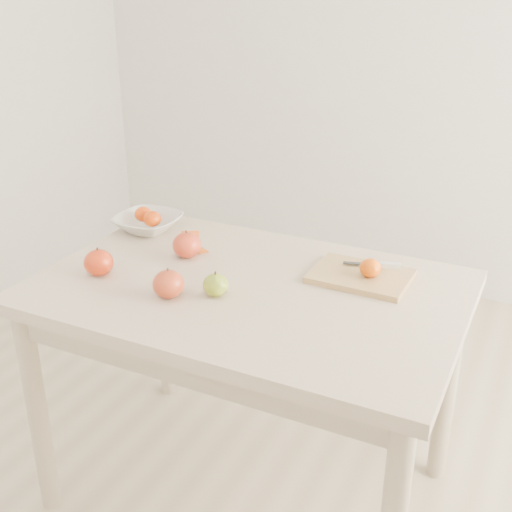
% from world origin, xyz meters
% --- Properties ---
extents(ground, '(3.50, 3.50, 0.00)m').
position_xyz_m(ground, '(0.00, 0.00, 0.00)').
color(ground, '#C6B293').
rests_on(ground, ground).
extents(table, '(1.20, 0.80, 0.75)m').
position_xyz_m(table, '(0.00, 0.00, 0.65)').
color(table, beige).
rests_on(table, ground).
extents(cutting_board, '(0.28, 0.21, 0.02)m').
position_xyz_m(cutting_board, '(0.28, 0.18, 0.76)').
color(cutting_board, tan).
rests_on(cutting_board, table).
extents(board_tangerine, '(0.06, 0.06, 0.05)m').
position_xyz_m(board_tangerine, '(0.31, 0.17, 0.80)').
color(board_tangerine, '#C75B07').
rests_on(board_tangerine, cutting_board).
extents(fruit_bowl, '(0.22, 0.22, 0.05)m').
position_xyz_m(fruit_bowl, '(-0.50, 0.23, 0.78)').
color(fruit_bowl, silver).
rests_on(fruit_bowl, table).
extents(bowl_tangerine_near, '(0.06, 0.06, 0.05)m').
position_xyz_m(bowl_tangerine_near, '(-0.53, 0.24, 0.80)').
color(bowl_tangerine_near, '#D64507').
rests_on(bowl_tangerine_near, fruit_bowl).
extents(bowl_tangerine_far, '(0.06, 0.06, 0.05)m').
position_xyz_m(bowl_tangerine_far, '(-0.47, 0.21, 0.80)').
color(bowl_tangerine_far, '#D73B07').
rests_on(bowl_tangerine_far, fruit_bowl).
extents(orange_peel_a, '(0.07, 0.07, 0.01)m').
position_xyz_m(orange_peel_a, '(-0.34, 0.24, 0.75)').
color(orange_peel_a, '#EC5510').
rests_on(orange_peel_a, table).
extents(orange_peel_b, '(0.06, 0.05, 0.01)m').
position_xyz_m(orange_peel_b, '(-0.25, 0.15, 0.75)').
color(orange_peel_b, '#C64D0E').
rests_on(orange_peel_b, table).
extents(paring_knife, '(0.17, 0.07, 0.01)m').
position_xyz_m(paring_knife, '(0.32, 0.25, 0.78)').
color(paring_knife, white).
rests_on(paring_knife, cutting_board).
extents(apple_green, '(0.07, 0.07, 0.06)m').
position_xyz_m(apple_green, '(-0.05, -0.10, 0.78)').
color(apple_green, olive).
rests_on(apple_green, table).
extents(apple_red_d, '(0.09, 0.09, 0.08)m').
position_xyz_m(apple_red_d, '(-0.42, -0.13, 0.79)').
color(apple_red_d, maroon).
rests_on(apple_red_d, table).
extents(apple_red_a, '(0.09, 0.09, 0.08)m').
position_xyz_m(apple_red_a, '(-0.26, 0.09, 0.79)').
color(apple_red_a, '#A61E22').
rests_on(apple_red_a, table).
extents(apple_red_c, '(0.09, 0.09, 0.08)m').
position_xyz_m(apple_red_c, '(-0.16, -0.16, 0.79)').
color(apple_red_c, maroon).
rests_on(apple_red_c, table).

